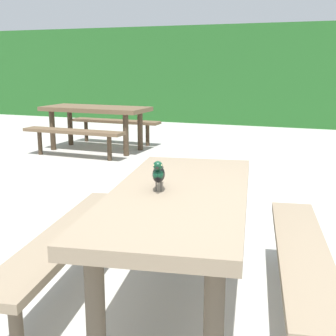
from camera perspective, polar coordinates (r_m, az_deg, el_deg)
ground_plane at (r=2.67m, az=4.14°, el=-19.72°), size 60.00×60.00×0.00m
hedge_wall at (r=11.75m, az=17.84°, el=11.04°), size 28.00×1.89×2.36m
picnic_table_foreground at (r=2.63m, az=1.42°, el=-6.66°), size 1.95×1.97×0.74m
bird_grackle at (r=2.53m, az=-1.20°, el=-0.70°), size 0.13×0.28×0.18m
picnic_table_mid_left at (r=7.82m, az=-9.07°, el=6.27°), size 1.82×1.72×0.74m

